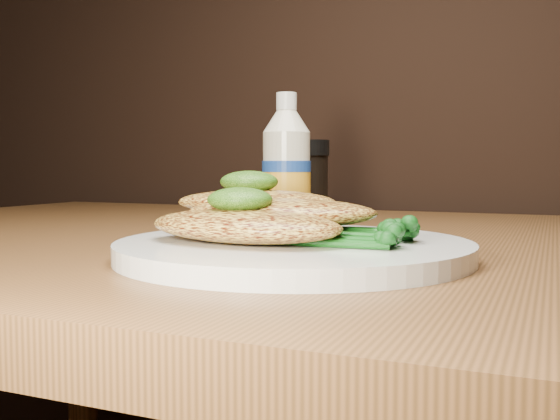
% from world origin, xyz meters
% --- Properties ---
extents(plate, '(0.28, 0.28, 0.01)m').
position_xyz_m(plate, '(0.11, 0.89, 0.76)').
color(plate, white).
rests_on(plate, dining_table).
extents(chicken_front, '(0.17, 0.10, 0.03)m').
position_xyz_m(chicken_front, '(0.08, 0.86, 0.78)').
color(chicken_front, gold).
rests_on(chicken_front, plate).
extents(chicken_mid, '(0.17, 0.11, 0.02)m').
position_xyz_m(chicken_mid, '(0.09, 0.90, 0.79)').
color(chicken_mid, gold).
rests_on(chicken_mid, plate).
extents(chicken_back, '(0.15, 0.11, 0.02)m').
position_xyz_m(chicken_back, '(0.06, 0.92, 0.79)').
color(chicken_back, gold).
rests_on(chicken_back, plate).
extents(pesto_front, '(0.05, 0.05, 0.02)m').
position_xyz_m(pesto_front, '(0.07, 0.86, 0.80)').
color(pesto_front, black).
rests_on(pesto_front, chicken_front).
extents(pesto_back, '(0.06, 0.05, 0.02)m').
position_xyz_m(pesto_back, '(0.05, 0.92, 0.81)').
color(pesto_back, black).
rests_on(pesto_back, chicken_back).
extents(broccolini_bundle, '(0.17, 0.15, 0.02)m').
position_xyz_m(broccolini_bundle, '(0.15, 0.89, 0.78)').
color(broccolini_bundle, '#104C13').
rests_on(broccolini_bundle, plate).
extents(mayo_bottle, '(0.07, 0.07, 0.16)m').
position_xyz_m(mayo_bottle, '(0.02, 1.09, 0.83)').
color(mayo_bottle, beige).
rests_on(mayo_bottle, dining_table).
extents(pepper_grinder, '(0.05, 0.05, 0.11)m').
position_xyz_m(pepper_grinder, '(0.01, 1.20, 0.80)').
color(pepper_grinder, black).
rests_on(pepper_grinder, dining_table).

